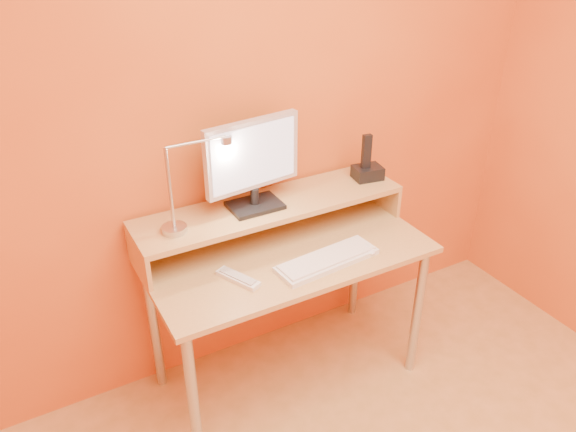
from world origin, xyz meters
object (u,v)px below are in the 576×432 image
phone_dock (368,173)px  keyboard (327,260)px  remote_control (238,278)px  lamp_base (174,229)px  mouse (367,249)px  monitor_panel (252,155)px

phone_dock → keyboard: bearing=-134.5°
keyboard → remote_control: size_ratio=2.30×
lamp_base → phone_dock: bearing=1.8°
phone_dock → remote_control: size_ratio=0.67×
mouse → remote_control: bearing=175.8°
mouse → keyboard: bearing=179.8°
mouse → monitor_panel: bearing=141.7°
monitor_panel → mouse: size_ratio=4.45×
phone_dock → remote_control: phone_dock is taller
monitor_panel → phone_dock: size_ratio=3.32×
phone_dock → mouse: phone_dock is taller
lamp_base → remote_control: size_ratio=0.52×
lamp_base → mouse: (0.73, -0.29, -0.16)m
monitor_panel → remote_control: size_ratio=2.24×
phone_dock → lamp_base: bearing=-169.5°
keyboard → monitor_panel: bearing=113.7°
keyboard → remote_control: keyboard is taller
keyboard → remote_control: 0.38m
monitor_panel → keyboard: bearing=-68.3°
lamp_base → mouse: 0.80m
lamp_base → keyboard: (0.54, -0.28, -0.16)m
lamp_base → remote_control: 0.32m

